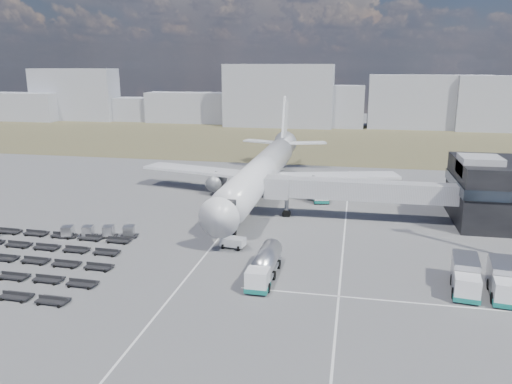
# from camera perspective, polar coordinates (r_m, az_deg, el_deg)

# --- Properties ---
(ground) EXTENTS (420.00, 420.00, 0.00)m
(ground) POSITION_cam_1_polar(r_m,az_deg,el_deg) (66.09, -4.40, -7.60)
(ground) COLOR #565659
(ground) RESTS_ON ground
(grass_strip) EXTENTS (420.00, 90.00, 0.01)m
(grass_strip) POSITION_cam_1_polar(r_m,az_deg,el_deg) (171.57, 5.62, 5.99)
(grass_strip) COLOR #4A432C
(grass_strip) RESTS_ON ground
(lane_markings) EXTENTS (47.12, 110.00, 0.01)m
(lane_markings) POSITION_cam_1_polar(r_m,az_deg,el_deg) (67.04, 4.44, -7.27)
(lane_markings) COLOR silver
(lane_markings) RESTS_ON ground
(jet_bridge) EXTENTS (30.30, 3.80, 7.05)m
(jet_bridge) POSITION_cam_1_polar(r_m,az_deg,el_deg) (81.74, 10.29, 0.23)
(jet_bridge) COLOR #939399
(jet_bridge) RESTS_ON ground
(airliner) EXTENTS (51.59, 64.53, 17.62)m
(airliner) POSITION_cam_1_polar(r_m,az_deg,el_deg) (94.87, 0.83, 2.55)
(airliner) COLOR silver
(airliner) RESTS_ON ground
(skyline) EXTENTS (299.90, 22.10, 25.04)m
(skyline) POSITION_cam_1_polar(r_m,az_deg,el_deg) (209.25, 4.67, 10.15)
(skyline) COLOR #999CA7
(skyline) RESTS_ON ground
(fuel_tanker) EXTENTS (2.73, 10.25, 3.30)m
(fuel_tanker) POSITION_cam_1_polar(r_m,az_deg,el_deg) (59.56, 0.96, -8.37)
(fuel_tanker) COLOR silver
(fuel_tanker) RESTS_ON ground
(pushback_tug) EXTENTS (3.53, 2.32, 1.48)m
(pushback_tug) POSITION_cam_1_polar(r_m,az_deg,el_deg) (69.46, -2.65, -5.81)
(pushback_tug) COLOR silver
(pushback_tug) RESTS_ON ground
(catering_truck) EXTENTS (3.87, 7.01, 3.04)m
(catering_truck) POSITION_cam_1_polar(r_m,az_deg,el_deg) (93.90, 7.34, -0.03)
(catering_truck) COLOR silver
(catering_truck) RESTS_ON ground
(service_trucks_near) EXTENTS (11.44, 9.21, 3.20)m
(service_trucks_near) POSITION_cam_1_polar(r_m,az_deg,el_deg) (61.70, 26.46, -9.04)
(service_trucks_near) COLOR silver
(service_trucks_near) RESTS_ON ground
(uld_row) EXTENTS (11.45, 3.88, 1.58)m
(uld_row) POSITION_cam_1_polar(r_m,az_deg,el_deg) (76.87, -17.58, -4.32)
(uld_row) COLOR black
(uld_row) RESTS_ON ground
(baggage_dollies) EXTENTS (27.27, 21.20, 0.81)m
(baggage_dollies) POSITION_cam_1_polar(r_m,az_deg,el_deg) (71.34, -25.60, -7.00)
(baggage_dollies) COLOR black
(baggage_dollies) RESTS_ON ground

